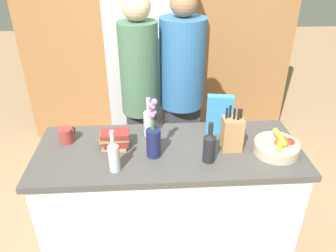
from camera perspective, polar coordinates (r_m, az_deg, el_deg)
The scene contains 15 objects.
ground_plane at distance 2.67m, azimuth 0.12°, elevation -20.11°, with size 14.00×14.00×0.00m, color #A37F5B.
kitchen_island at distance 2.35m, azimuth 0.13°, elevation -13.06°, with size 1.68×0.66×0.89m.
back_wall_wood at distance 3.52m, azimuth -1.71°, elevation 17.55°, with size 2.88×0.12×2.60m.
refrigerator at distance 3.25m, azimuth -3.70°, elevation 10.78°, with size 0.71×0.62×1.98m.
fruit_bowl at distance 2.13m, azimuth 18.57°, elevation -3.28°, with size 0.28×0.28×0.11m.
knife_block at distance 2.06m, azimuth 11.09°, elevation -1.28°, with size 0.12×0.11×0.29m.
flower_vase at distance 1.95m, azimuth -2.56°, elevation -2.20°, with size 0.09×0.09×0.38m.
cereal_box at distance 2.22m, azimuth 8.95°, elevation 2.02°, with size 0.18×0.09×0.27m.
coffee_mug at distance 2.22m, azimuth -17.24°, elevation -1.52°, with size 0.09×0.12×0.10m.
book_stack at distance 2.10m, azimuth -9.16°, elevation -2.24°, with size 0.19×0.15×0.11m.
bottle_oil at distance 1.86m, azimuth -9.41°, elevation -5.03°, with size 0.06×0.06×0.26m.
bottle_vinegar at distance 1.93m, azimuth 7.23°, elevation -3.52°, with size 0.08×0.08×0.26m.
bottle_wine at distance 2.17m, azimuth -3.35°, elevation 0.90°, with size 0.07×0.07×0.27m.
person_at_sink at distance 2.59m, azimuth -4.88°, elevation 5.86°, with size 0.29×0.29×1.74m.
person_in_blue at distance 2.69m, azimuth 2.40°, elevation 6.57°, with size 0.36×0.36×1.75m.
Camera 1 is at (-0.11, -1.72, 2.04)m, focal length 35.00 mm.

